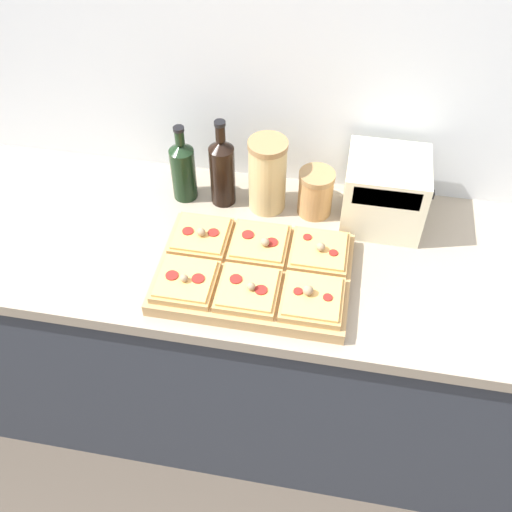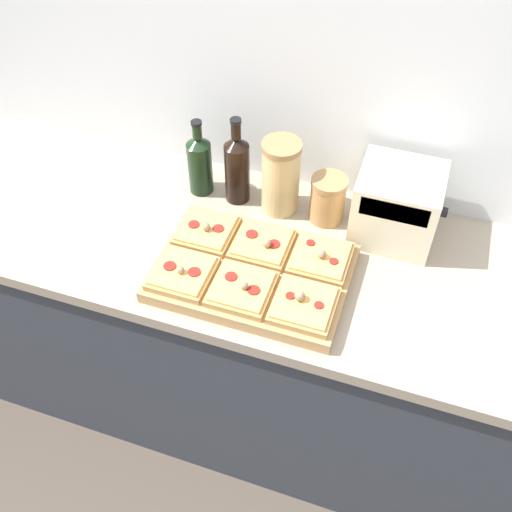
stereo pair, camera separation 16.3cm
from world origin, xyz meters
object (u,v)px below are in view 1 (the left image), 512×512
Objects in this scene: olive_oil_bottle at (183,169)px; grain_jar_tall at (267,175)px; cutting_board at (254,273)px; toaster_oven at (384,192)px; wine_bottle at (222,170)px; grain_jar_short at (316,193)px.

olive_oil_bottle reaches higher than grain_jar_tall.
toaster_oven reaches higher than cutting_board.
grain_jar_tall is (0.14, 0.00, 0.00)m from wine_bottle.
olive_oil_bottle reaches higher than grain_jar_short.
olive_oil_bottle is 0.26m from grain_jar_tall.
olive_oil_bottle is 0.88× the size of wine_bottle.
wine_bottle is at bearing 179.90° from toaster_oven.
wine_bottle is at bearing 180.00° from grain_jar_tall.
wine_bottle is (-0.15, 0.30, 0.10)m from cutting_board.
grain_jar_tall reaches higher than grain_jar_short.
olive_oil_bottle reaches higher than cutting_board.
olive_oil_bottle is 0.41m from grain_jar_short.
wine_bottle is 1.14× the size of toaster_oven.
olive_oil_bottle is at bearing 180.00° from grain_jar_tall.
wine_bottle reaches higher than grain_jar_tall.
cutting_board is 3.55× the size of grain_jar_short.
olive_oil_bottle is at bearing 180.00° from grain_jar_short.
cutting_board is 2.06× the size of toaster_oven.
grain_jar_short is 0.20m from toaster_oven.
grain_jar_tall is (0.26, -0.00, 0.01)m from olive_oil_bottle.
olive_oil_bottle reaches higher than toaster_oven.
cutting_board is 0.42m from olive_oil_bottle.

